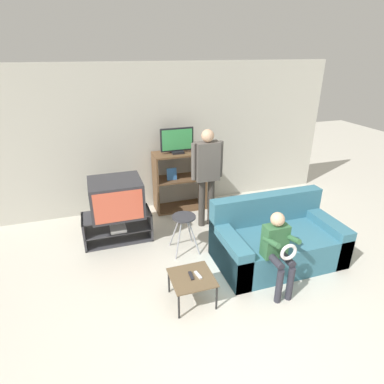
% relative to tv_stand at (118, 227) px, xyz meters
% --- Properties ---
extents(ground_plane, '(18.00, 18.00, 0.00)m').
position_rel_tv_stand_xyz_m(ground_plane, '(1.09, -2.40, -0.23)').
color(ground_plane, beige).
extents(wall_back, '(6.40, 0.06, 2.60)m').
position_rel_tv_stand_xyz_m(wall_back, '(1.09, 1.08, 1.07)').
color(wall_back, beige).
rests_on(wall_back, ground_plane).
extents(tv_stand, '(1.04, 0.45, 0.47)m').
position_rel_tv_stand_xyz_m(tv_stand, '(0.00, 0.00, 0.00)').
color(tv_stand, '#38383D').
rests_on(tv_stand, ground_plane).
extents(television_main, '(0.77, 0.68, 0.54)m').
position_rel_tv_stand_xyz_m(television_main, '(0.03, 0.00, 0.51)').
color(television_main, '#2D2D33').
rests_on(television_main, tv_stand).
extents(media_shelf, '(0.94, 0.45, 1.10)m').
position_rel_tv_stand_xyz_m(media_shelf, '(1.24, 0.79, 0.33)').
color(media_shelf, brown).
rests_on(media_shelf, ground_plane).
extents(television_flat, '(0.59, 0.20, 0.45)m').
position_rel_tv_stand_xyz_m(television_flat, '(1.20, 0.77, 1.08)').
color(television_flat, black).
rests_on(television_flat, media_shelf).
extents(folding_stool, '(0.39, 0.39, 0.58)m').
position_rel_tv_stand_xyz_m(folding_stool, '(0.91, -0.59, 0.24)').
color(folding_stool, '#99999E').
rests_on(folding_stool, ground_plane).
extents(snack_table, '(0.50, 0.50, 0.35)m').
position_rel_tv_stand_xyz_m(snack_table, '(0.69, -1.64, 0.08)').
color(snack_table, brown).
rests_on(snack_table, ground_plane).
extents(remote_control_black, '(0.04, 0.15, 0.02)m').
position_rel_tv_stand_xyz_m(remote_control_black, '(0.68, -1.63, 0.13)').
color(remote_control_black, '#232328').
rests_on(remote_control_black, snack_table).
extents(remote_control_white, '(0.06, 0.15, 0.02)m').
position_rel_tv_stand_xyz_m(remote_control_white, '(0.76, -1.64, 0.13)').
color(remote_control_white, silver).
rests_on(remote_control_white, snack_table).
extents(couch, '(1.72, 0.96, 0.88)m').
position_rel_tv_stand_xyz_m(couch, '(2.09, -1.21, 0.07)').
color(couch, teal).
rests_on(couch, ground_plane).
extents(person_standing_adult, '(0.53, 0.20, 1.66)m').
position_rel_tv_stand_xyz_m(person_standing_adult, '(1.49, 0.03, 0.78)').
color(person_standing_adult, '#3D3833').
rests_on(person_standing_adult, ground_plane).
extents(person_seated_child, '(0.33, 0.43, 1.04)m').
position_rel_tv_stand_xyz_m(person_seated_child, '(1.73, -1.76, 0.39)').
color(person_seated_child, '#2D2D38').
rests_on(person_seated_child, ground_plane).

